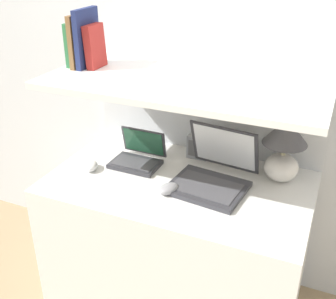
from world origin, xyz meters
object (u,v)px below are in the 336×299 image
book_navy (87,38)px  book_red (95,46)px  laptop_large (213,174)px  router_box (198,146)px  laptop_small (138,157)px  book_brown (81,40)px  computer_mouse (168,189)px  table_lamp (284,146)px  book_green (75,44)px  second_mouse (91,166)px

book_navy → book_red: (0.04, -0.00, -0.03)m
laptop_large → router_box: bearing=123.5°
book_navy → book_red: bearing=-0.0°
laptop_small → book_brown: 0.61m
computer_mouse → table_lamp: bearing=35.8°
laptop_small → computer_mouse: size_ratio=1.99×
computer_mouse → book_green: size_ratio=0.60×
book_green → book_brown: (0.03, 0.00, 0.02)m
laptop_small → book_brown: bearing=-178.9°
book_navy → book_red: size_ratio=1.33×
laptop_large → book_brown: size_ratio=1.63×
laptop_small → book_navy: bearing=-178.7°
second_mouse → computer_mouse: bearing=-5.7°
table_lamp → computer_mouse: bearing=-144.2°
table_lamp → laptop_small: 0.69m
book_navy → book_brown: bearing=180.0°
book_green → book_brown: book_brown is taller
second_mouse → book_navy: bearing=112.2°
laptop_small → book_green: bearing=-179.0°
laptop_large → second_mouse: size_ratio=3.57×
second_mouse → book_green: 0.57m
book_green → book_navy: (0.06, 0.00, 0.03)m
laptop_small → second_mouse: 0.23m
computer_mouse → laptop_large: bearing=43.7°
computer_mouse → book_navy: bearing=159.1°
table_lamp → book_red: bearing=-171.8°
laptop_large → book_red: 0.78m
second_mouse → book_brown: bearing=122.4°
table_lamp → book_brown: size_ratio=1.30×
computer_mouse → router_box: bearing=89.3°
laptop_small → book_green: book_green is taller
computer_mouse → second_mouse: same height
book_brown → book_navy: size_ratio=0.90×
computer_mouse → book_red: size_ratio=0.61×
laptop_large → computer_mouse: (-0.15, -0.15, -0.03)m
book_navy → router_box: bearing=21.3°
book_red → computer_mouse: bearing=-22.6°
router_box → book_green: bearing=-161.0°
laptop_large → book_green: size_ratio=1.95×
computer_mouse → second_mouse: bearing=174.3°
laptop_small → router_box: size_ratio=1.95×
laptop_large → computer_mouse: bearing=-136.3°
computer_mouse → book_red: 0.72m
book_green → book_red: bearing=-0.0°
book_brown → book_green: bearing=180.0°
book_red → table_lamp: bearing=8.2°
laptop_small → book_red: book_red is taller
computer_mouse → book_brown: book_brown is taller
table_lamp → book_brown: 1.03m
computer_mouse → book_navy: 0.77m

